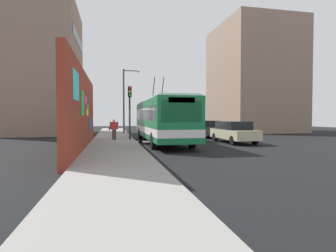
{
  "coord_description": "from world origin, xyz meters",
  "views": [
    {
      "loc": [
        -20.25,
        1.75,
        1.85
      ],
      "look_at": [
        -0.37,
        -2.44,
        1.22
      ],
      "focal_mm": 28.7,
      "sensor_mm": 36.0,
      "label": 1
    }
  ],
  "objects_px": {
    "parked_car_champagne": "(233,131)",
    "parked_car_dark_gray": "(206,128)",
    "traffic_light": "(130,104)",
    "street_lamp": "(126,97)",
    "pedestrian_midblock": "(114,128)",
    "city_bus": "(162,119)"
  },
  "relations": [
    {
      "from": "parked_car_champagne",
      "to": "traffic_light",
      "type": "height_order",
      "value": "traffic_light"
    },
    {
      "from": "parked_car_dark_gray",
      "to": "city_bus",
      "type": "bearing_deg",
      "value": 133.27
    },
    {
      "from": "pedestrian_midblock",
      "to": "parked_car_champagne",
      "type": "bearing_deg",
      "value": -108.94
    },
    {
      "from": "pedestrian_midblock",
      "to": "city_bus",
      "type": "bearing_deg",
      "value": -122.42
    },
    {
      "from": "street_lamp",
      "to": "city_bus",
      "type": "bearing_deg",
      "value": -168.69
    },
    {
      "from": "city_bus",
      "to": "pedestrian_midblock",
      "type": "bearing_deg",
      "value": 57.58
    },
    {
      "from": "parked_car_champagne",
      "to": "pedestrian_midblock",
      "type": "distance_m",
      "value": 9.07
    },
    {
      "from": "city_bus",
      "to": "parked_car_champagne",
      "type": "relative_size",
      "value": 2.35
    },
    {
      "from": "parked_car_champagne",
      "to": "parked_car_dark_gray",
      "type": "height_order",
      "value": "same"
    },
    {
      "from": "parked_car_champagne",
      "to": "parked_car_dark_gray",
      "type": "bearing_deg",
      "value": 0.0
    },
    {
      "from": "parked_car_dark_gray",
      "to": "traffic_light",
      "type": "height_order",
      "value": "traffic_light"
    },
    {
      "from": "traffic_light",
      "to": "parked_car_champagne",
      "type": "bearing_deg",
      "value": -111.86
    },
    {
      "from": "street_lamp",
      "to": "parked_car_champagne",
      "type": "bearing_deg",
      "value": -146.75
    },
    {
      "from": "traffic_light",
      "to": "street_lamp",
      "type": "distance_m",
      "value": 8.2
    },
    {
      "from": "parked_car_champagne",
      "to": "street_lamp",
      "type": "relative_size",
      "value": 0.7
    },
    {
      "from": "parked_car_champagne",
      "to": "traffic_light",
      "type": "bearing_deg",
      "value": 68.14
    },
    {
      "from": "pedestrian_midblock",
      "to": "traffic_light",
      "type": "xyz_separation_m",
      "value": [
        0.01,
        -1.22,
        1.88
      ]
    },
    {
      "from": "traffic_light",
      "to": "pedestrian_midblock",
      "type": "bearing_deg",
      "value": 90.28
    },
    {
      "from": "city_bus",
      "to": "parked_car_dark_gray",
      "type": "height_order",
      "value": "city_bus"
    },
    {
      "from": "city_bus",
      "to": "street_lamp",
      "type": "xyz_separation_m",
      "value": [
        10.26,
        2.05,
        2.36
      ]
    },
    {
      "from": "city_bus",
      "to": "street_lamp",
      "type": "relative_size",
      "value": 1.64
    },
    {
      "from": "pedestrian_midblock",
      "to": "traffic_light",
      "type": "distance_m",
      "value": 2.25
    }
  ]
}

